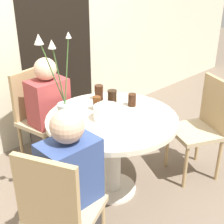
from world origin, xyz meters
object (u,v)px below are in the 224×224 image
object	(u,v)px
drink_glass_0	(99,93)
person_boy	(72,193)
side_plate	(138,116)
chair_far_back	(204,123)
birthday_cake	(107,113)
drink_glass_2	(96,103)
chair_right_flank	(38,112)
chair_left_flank	(59,208)
flower_vase	(64,107)
drink_glass_1	(112,98)
person_guest	(50,118)
drink_glass_3	(132,100)

from	to	relation	value
drink_glass_0	person_boy	world-z (taller)	person_boy
side_plate	drink_glass_0	distance (m)	0.47
chair_far_back	side_plate	bearing A→B (deg)	-85.07
chair_far_back	drink_glass_0	bearing A→B (deg)	-112.60
birthday_cake	drink_glass_0	world-z (taller)	birthday_cake
drink_glass_2	birthday_cake	bearing A→B (deg)	-106.65
chair_right_flank	chair_left_flank	xyz separation A→B (m)	(-0.62, -1.21, 0.00)
birthday_cake	drink_glass_0	xyz separation A→B (m)	(0.22, 0.33, 0.01)
flower_vase	drink_glass_0	world-z (taller)	flower_vase
drink_glass_1	person_boy	world-z (taller)	person_boy
birthday_cake	person_guest	size ratio (longest dim) A/B	0.19
chair_right_flank	person_boy	distance (m)	1.24
person_guest	person_boy	distance (m)	1.11
drink_glass_0	drink_glass_3	bearing A→B (deg)	-69.38
chair_right_flank	side_plate	distance (m)	1.06
chair_left_flank	flower_vase	world-z (taller)	flower_vase
birthday_cake	person_boy	xyz separation A→B (m)	(-0.58, -0.29, -0.26)
chair_left_flank	person_boy	xyz separation A→B (m)	(0.14, 0.07, -0.01)
person_guest	drink_glass_1	bearing A→B (deg)	-60.52
flower_vase	person_guest	world-z (taller)	flower_vase
chair_left_flank	drink_glass_3	bearing A→B (deg)	-94.25
birthday_cake	person_boy	distance (m)	0.70
chair_left_flank	drink_glass_1	size ratio (longest dim) A/B	7.12
chair_left_flank	person_boy	bearing A→B (deg)	-90.00
chair_right_flank	chair_far_back	bearing A→B (deg)	-63.35
drink_glass_2	person_guest	world-z (taller)	person_guest
drink_glass_3	side_plate	bearing A→B (deg)	-123.96
flower_vase	drink_glass_3	distance (m)	0.68
drink_glass_1	person_boy	xyz separation A→B (m)	(-0.80, -0.46, -0.27)
chair_right_flank	drink_glass_2	size ratio (longest dim) A/B	7.90
birthday_cake	flower_vase	xyz separation A→B (m)	(-0.34, 0.08, 0.13)
drink_glass_1	drink_glass_3	world-z (taller)	drink_glass_1
drink_glass_3	chair_left_flank	bearing A→B (deg)	-159.50
chair_right_flank	drink_glass_3	bearing A→B (deg)	-73.15
side_plate	person_guest	xyz separation A→B (m)	(-0.29, 0.83, -0.21)
side_plate	person_guest	distance (m)	0.90
side_plate	drink_glass_2	world-z (taller)	drink_glass_2
person_boy	chair_far_back	bearing A→B (deg)	-3.25
chair_right_flank	birthday_cake	size ratio (longest dim) A/B	4.41
birthday_cake	drink_glass_3	xyz separation A→B (m)	(0.33, 0.04, -0.00)
chair_far_back	flower_vase	xyz separation A→B (m)	(-1.17, 0.45, 0.38)
flower_vase	drink_glass_1	distance (m)	0.58
birthday_cake	flower_vase	distance (m)	0.37
side_plate	drink_glass_2	xyz separation A→B (m)	(-0.16, 0.32, 0.05)
chair_left_flank	side_plate	distance (m)	0.99
chair_far_back	flower_vase	bearing A→B (deg)	-85.36
person_guest	person_boy	size ratio (longest dim) A/B	1.00
person_guest	side_plate	bearing A→B (deg)	-70.94
chair_left_flank	drink_glass_2	distance (m)	0.98
chair_far_back	side_plate	world-z (taller)	chair_far_back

